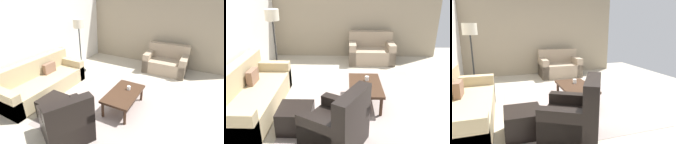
# 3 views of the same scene
# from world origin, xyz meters

# --- Properties ---
(ground_plane) EXTENTS (8.00, 8.00, 0.00)m
(ground_plane) POSITION_xyz_m (0.00, 0.00, 0.00)
(ground_plane) COLOR #B2A893
(rear_partition) EXTENTS (6.00, 0.12, 2.80)m
(rear_partition) POSITION_xyz_m (0.00, 2.60, 1.40)
(rear_partition) COLOR silver
(rear_partition) RESTS_ON ground_plane
(stone_feature_panel) EXTENTS (0.12, 5.20, 2.80)m
(stone_feature_panel) POSITION_xyz_m (3.00, 0.00, 1.40)
(stone_feature_panel) COLOR gray
(stone_feature_panel) RESTS_ON ground_plane
(area_rug) EXTENTS (3.13, 2.72, 0.01)m
(area_rug) POSITION_xyz_m (0.00, 0.00, 0.00)
(area_rug) COLOR gray
(area_rug) RESTS_ON ground_plane
(couch_main) EXTENTS (2.29, 0.91, 0.88)m
(couch_main) POSITION_xyz_m (-0.50, 2.10, 0.30)
(couch_main) COLOR tan
(couch_main) RESTS_ON ground_plane
(couch_loveseat) EXTENTS (0.88, 1.32, 0.88)m
(couch_loveseat) POSITION_xyz_m (2.45, -0.49, 0.30)
(couch_loveseat) COLOR gray
(couch_loveseat) RESTS_ON ground_plane
(armchair_leather) EXTENTS (1.09, 1.09, 0.95)m
(armchair_leather) POSITION_xyz_m (-1.43, 0.36, 0.31)
(armchair_leather) COLOR black
(armchair_leather) RESTS_ON ground_plane
(ottoman) EXTENTS (0.56, 0.56, 0.40)m
(ottoman) POSITION_xyz_m (-1.04, 1.09, 0.20)
(ottoman) COLOR black
(ottoman) RESTS_ON ground_plane
(coffee_table) EXTENTS (1.10, 0.64, 0.41)m
(coffee_table) POSITION_xyz_m (-0.12, -0.12, 0.36)
(coffee_table) COLOR #382316
(coffee_table) RESTS_ON ground_plane
(cup) EXTENTS (0.08, 0.08, 0.09)m
(cup) POSITION_xyz_m (0.07, -0.17, 0.45)
(cup) COLOR white
(cup) RESTS_ON coffee_table
(lamp_standing) EXTENTS (0.32, 0.32, 1.71)m
(lamp_standing) POSITION_xyz_m (1.08, 1.99, 1.41)
(lamp_standing) COLOR black
(lamp_standing) RESTS_ON ground_plane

